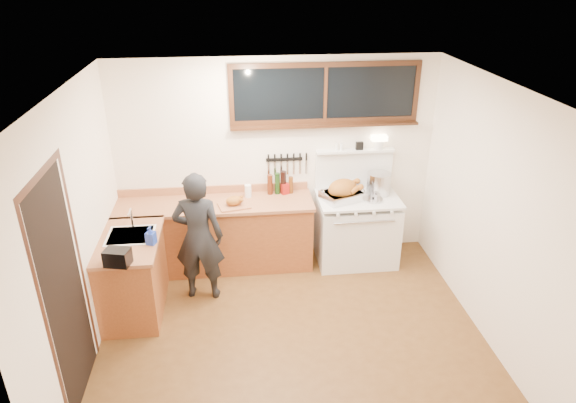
{
  "coord_description": "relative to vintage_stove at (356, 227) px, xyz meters",
  "views": [
    {
      "loc": [
        -0.52,
        -4.31,
        3.6
      ],
      "look_at": [
        0.05,
        0.85,
        1.15
      ],
      "focal_mm": 32.0,
      "sensor_mm": 36.0,
      "label": 1
    }
  ],
  "objects": [
    {
      "name": "room_shell",
      "position": [
        -1.0,
        -1.41,
        1.18
      ],
      "size": [
        4.1,
        3.6,
        2.65
      ],
      "color": "white",
      "rests_on": "ground"
    },
    {
      "name": "soap_bottle",
      "position": [
        -2.43,
        -0.91,
        0.53
      ],
      "size": [
        0.12,
        0.12,
        0.2
      ],
      "color": "#2440B5",
      "rests_on": "counter_left"
    },
    {
      "name": "knife_strip",
      "position": [
        -0.88,
        0.32,
        0.84
      ],
      "size": [
        0.52,
        0.03,
        0.28
      ],
      "color": "black",
      "rests_on": "room_shell"
    },
    {
      "name": "left_doorway",
      "position": [
        -2.99,
        -1.96,
        0.62
      ],
      "size": [
        0.02,
        1.04,
        2.17
      ],
      "color": "black",
      "rests_on": "ground"
    },
    {
      "name": "pitcher",
      "position": [
        -1.37,
        0.16,
        0.51
      ],
      "size": [
        0.09,
        0.09,
        0.16
      ],
      "color": "white",
      "rests_on": "counter_back"
    },
    {
      "name": "stockpot",
      "position": [
        0.28,
        0.08,
        0.57
      ],
      "size": [
        0.39,
        0.39,
        0.28
      ],
      "color": "silver",
      "rests_on": "vintage_stove"
    },
    {
      "name": "roast_turkey",
      "position": [
        -0.21,
        -0.04,
        0.54
      ],
      "size": [
        0.59,
        0.52,
        0.26
      ],
      "color": "silver",
      "rests_on": "vintage_stove"
    },
    {
      "name": "man",
      "position": [
        -1.97,
        -0.59,
        0.31
      ],
      "size": [
        0.61,
        0.45,
        1.55
      ],
      "color": "black",
      "rests_on": "ground"
    },
    {
      "name": "back_window",
      "position": [
        -0.4,
        0.31,
        1.6
      ],
      "size": [
        2.32,
        0.13,
        0.77
      ],
      "color": "black",
      "rests_on": "room_shell"
    },
    {
      "name": "counter_back",
      "position": [
        -1.8,
        0.04,
        -0.01
      ],
      "size": [
        2.44,
        0.64,
        1.0
      ],
      "color": "brown",
      "rests_on": "ground"
    },
    {
      "name": "ground_plane",
      "position": [
        -1.0,
        -1.41,
        -0.48
      ],
      "size": [
        4.0,
        3.5,
        0.02
      ],
      "primitive_type": "cube",
      "color": "#583617"
    },
    {
      "name": "sink_unit",
      "position": [
        -2.68,
        -0.71,
        0.38
      ],
      "size": [
        0.5,
        0.45,
        0.37
      ],
      "color": "white",
      "rests_on": "counter_left"
    },
    {
      "name": "cutting_board",
      "position": [
        -1.55,
        -0.1,
        0.48
      ],
      "size": [
        0.42,
        0.35,
        0.13
      ],
      "color": "#A76842",
      "rests_on": "counter_back"
    },
    {
      "name": "counter_left",
      "position": [
        -2.7,
        -0.79,
        -0.02
      ],
      "size": [
        0.64,
        1.09,
        0.9
      ],
      "color": "brown",
      "rests_on": "ground"
    },
    {
      "name": "saucepan",
      "position": [
        0.02,
        0.29,
        0.49
      ],
      "size": [
        0.17,
        0.28,
        0.11
      ],
      "color": "silver",
      "rests_on": "vintage_stove"
    },
    {
      "name": "vintage_stove",
      "position": [
        0.0,
        0.0,
        0.0
      ],
      "size": [
        1.02,
        0.74,
        1.61
      ],
      "color": "white",
      "rests_on": "ground"
    },
    {
      "name": "bottle_cluster",
      "position": [
        -0.97,
        0.22,
        0.57
      ],
      "size": [
        0.33,
        0.07,
        0.3
      ],
      "color": "black",
      "rests_on": "counter_back"
    },
    {
      "name": "toaster",
      "position": [
        -2.7,
        -1.29,
        0.51
      ],
      "size": [
        0.27,
        0.22,
        0.17
      ],
      "color": "black",
      "rests_on": "counter_left"
    },
    {
      "name": "coffee_tin",
      "position": [
        -0.91,
        0.2,
        0.5
      ],
      "size": [
        0.11,
        0.1,
        0.14
      ],
      "color": "maroon",
      "rests_on": "counter_back"
    },
    {
      "name": "pot_lid",
      "position": [
        0.16,
        -0.11,
        0.44
      ],
      "size": [
        0.32,
        0.32,
        0.04
      ],
      "color": "silver",
      "rests_on": "vintage_stove"
    }
  ]
}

